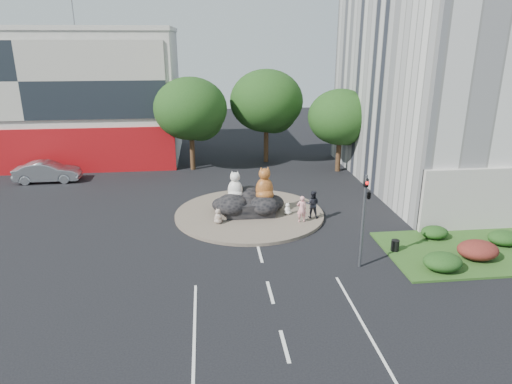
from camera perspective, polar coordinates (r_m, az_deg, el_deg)
ground at (r=21.98m, az=1.79°, el=-12.43°), size 120.00×120.00×0.00m
roundabout_island at (r=30.88m, az=-0.83°, el=-2.73°), size 10.00×10.00×0.20m
rock_plinth at (r=30.68m, az=-0.84°, el=-1.77°), size 3.20×2.60×0.90m
shophouse_block at (r=49.25m, az=-24.87°, el=10.91°), size 25.20×12.30×17.40m
grass_verge at (r=28.51m, az=25.65°, el=-6.64°), size 10.00×6.00×0.12m
tree_left at (r=41.17m, az=-8.08°, el=9.91°), size 6.46×6.46×8.27m
tree_mid at (r=43.48m, az=1.38°, el=10.95°), size 6.84×6.84×8.76m
tree_right at (r=41.02m, az=10.58°, el=8.88°), size 5.70×5.70×7.30m
hedge_near_green at (r=25.29m, az=22.30°, el=-8.07°), size 2.00×1.60×0.90m
hedge_red at (r=27.28m, az=25.99°, el=-6.53°), size 2.20×1.76×0.99m
hedge_mid_green at (r=29.79m, az=28.56°, el=-5.06°), size 1.80×1.44×0.81m
hedge_back_green at (r=29.03m, az=21.42°, el=-4.71°), size 1.60×1.28×0.72m
traffic_light at (r=23.39m, az=13.63°, el=-1.18°), size 0.44×1.24×5.00m
street_lamp at (r=31.59m, az=23.41°, el=4.67°), size 2.34×0.22×8.06m
cat_white at (r=30.52m, az=-2.63°, el=0.90°), size 1.41×1.31×1.93m
cat_tabby at (r=30.26m, az=1.07°, el=1.10°), size 1.48×1.32×2.27m
kitten_calico at (r=29.01m, az=-4.77°, el=-2.97°), size 0.79×0.78×0.99m
kitten_white at (r=30.47m, az=3.95°, el=-2.06°), size 0.63×0.61×0.81m
pedestrian_pink at (r=29.12m, az=5.73°, el=-2.12°), size 0.66×0.45×1.74m
pedestrian_dark at (r=29.90m, az=7.07°, el=-1.52°), size 1.06×0.94×1.83m
parked_car at (r=41.66m, az=-24.63°, el=2.31°), size 5.25×1.94×1.72m
litter_bin at (r=26.65m, az=16.99°, el=-6.40°), size 0.47×0.47×0.63m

